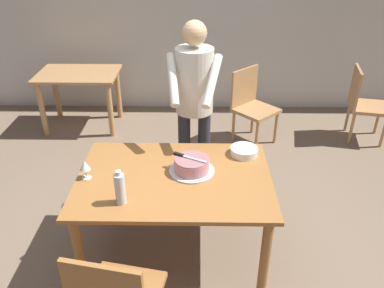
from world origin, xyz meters
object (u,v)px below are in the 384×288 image
object	(u,v)px
water_bottle	(120,188)
plate_stack	(244,151)
cake_on_platter	(192,165)
background_chair_0	(363,102)
person_cutting_cake	(194,98)
wine_glass_near	(85,166)
background_table	(79,85)
cake_knife	(183,156)
main_dining_table	(175,189)
background_chair_1	(251,104)

from	to	relation	value
water_bottle	plate_stack	bearing A→B (deg)	35.86
cake_on_platter	background_chair_0	bearing A→B (deg)	43.36
person_cutting_cake	wine_glass_near	bearing A→B (deg)	-136.52
background_table	wine_glass_near	bearing A→B (deg)	-73.17
water_bottle	person_cutting_cake	distance (m)	1.14
cake_knife	water_bottle	bearing A→B (deg)	-133.81
wine_glass_near	background_chair_0	xyz separation A→B (m)	(2.81, 2.03, -0.36)
main_dining_table	cake_knife	size ratio (longest dim) A/B	5.69
background_chair_1	wine_glass_near	bearing A→B (deg)	-126.60
main_dining_table	cake_on_platter	bearing A→B (deg)	29.32
wine_glass_near	background_chair_0	world-z (taller)	background_chair_0
cake_knife	background_chair_0	size ratio (longest dim) A/B	0.28
cake_on_platter	water_bottle	xyz separation A→B (m)	(-0.46, -0.38, 0.06)
main_dining_table	water_bottle	bearing A→B (deg)	-137.11
water_bottle	background_chair_1	distance (m)	2.54
cake_knife	water_bottle	xyz separation A→B (m)	(-0.40, -0.41, -0.00)
background_chair_0	person_cutting_cake	bearing A→B (deg)	-147.54
cake_on_platter	background_chair_0	xyz separation A→B (m)	(2.05, 1.93, -0.31)
person_cutting_cake	background_table	world-z (taller)	person_cutting_cake
background_chair_0	background_chair_1	size ratio (longest dim) A/B	1.00
plate_stack	background_table	size ratio (longest dim) A/B	0.22
main_dining_table	background_chair_1	size ratio (longest dim) A/B	1.58
person_cutting_cake	background_chair_1	bearing A→B (deg)	61.01
cake_knife	background_table	xyz separation A→B (m)	(-1.40, 2.19, -0.29)
cake_on_platter	background_table	distance (m)	2.68
main_dining_table	water_bottle	distance (m)	0.51
cake_on_platter	person_cutting_cake	world-z (taller)	person_cutting_cake
person_cutting_cake	background_chair_0	bearing A→B (deg)	32.46
cake_on_platter	plate_stack	world-z (taller)	cake_on_platter
plate_stack	water_bottle	bearing A→B (deg)	-144.14
cake_knife	background_chair_1	world-z (taller)	background_chair_1
water_bottle	background_chair_1	bearing A→B (deg)	62.85
cake_on_platter	wine_glass_near	bearing A→B (deg)	-172.70
main_dining_table	background_chair_0	bearing A→B (deg)	42.67
wine_glass_near	background_chair_1	world-z (taller)	background_chair_1
water_bottle	background_chair_1	xyz separation A→B (m)	(1.15, 2.24, -0.37)
wine_glass_near	background_table	xyz separation A→B (m)	(-0.70, 2.32, -0.28)
main_dining_table	background_table	xyz separation A→B (m)	(-1.34, 2.30, -0.06)
cake_knife	background_chair_1	size ratio (longest dim) A/B	0.28
plate_stack	background_chair_0	world-z (taller)	background_chair_0
background_chair_0	main_dining_table	bearing A→B (deg)	-137.33
water_bottle	person_cutting_cake	bearing A→B (deg)	65.14
cake_knife	person_cutting_cake	distance (m)	0.65
wine_glass_near	main_dining_table	bearing A→B (deg)	2.37
main_dining_table	cake_knife	bearing A→B (deg)	58.61
plate_stack	water_bottle	distance (m)	1.09
main_dining_table	water_bottle	size ratio (longest dim) A/B	5.70
main_dining_table	cake_knife	distance (m)	0.26
main_dining_table	cake_on_platter	distance (m)	0.22
plate_stack	cake_on_platter	bearing A→B (deg)	-148.76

